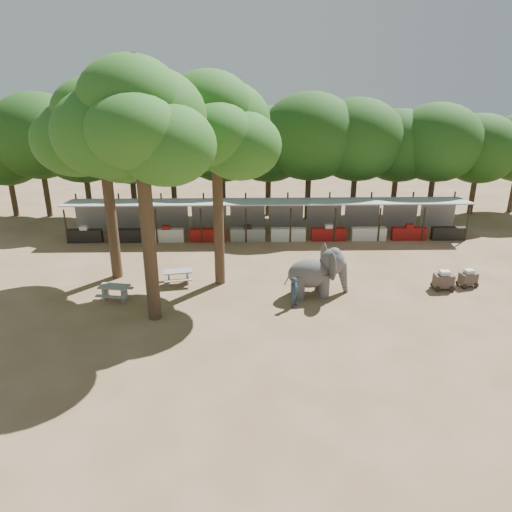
{
  "coord_description": "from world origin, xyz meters",
  "views": [
    {
      "loc": [
        -1.53,
        -19.65,
        11.79
      ],
      "look_at": [
        -1.0,
        5.0,
        2.0
      ],
      "focal_mm": 35.0,
      "sensor_mm": 36.0,
      "label": 1
    }
  ],
  "objects_px": {
    "yard_tree_back": "(213,127)",
    "cart_front": "(444,280)",
    "yard_tree_center": "(137,124)",
    "cart_back": "(468,278)",
    "picnic_table_near": "(115,291)",
    "yard_tree_left": "(100,132)",
    "picnic_table_far": "(178,275)",
    "elephant": "(318,272)",
    "handler": "(295,292)"
  },
  "relations": [
    {
      "from": "elephant",
      "to": "cart_front",
      "type": "xyz_separation_m",
      "value": [
        6.97,
        0.49,
        -0.77
      ]
    },
    {
      "from": "yard_tree_left",
      "to": "elephant",
      "type": "bearing_deg",
      "value": -13.79
    },
    {
      "from": "yard_tree_back",
      "to": "picnic_table_far",
      "type": "bearing_deg",
      "value": -173.76
    },
    {
      "from": "yard_tree_back",
      "to": "picnic_table_near",
      "type": "relative_size",
      "value": 6.39
    },
    {
      "from": "elephant",
      "to": "picnic_table_near",
      "type": "xyz_separation_m",
      "value": [
        -10.67,
        -0.38,
        -0.8
      ]
    },
    {
      "from": "yard_tree_back",
      "to": "elephant",
      "type": "xyz_separation_m",
      "value": [
        5.39,
        -1.8,
        -7.23
      ]
    },
    {
      "from": "yard_tree_center",
      "to": "cart_back",
      "type": "relative_size",
      "value": 10.38
    },
    {
      "from": "yard_tree_center",
      "to": "yard_tree_back",
      "type": "relative_size",
      "value": 1.06
    },
    {
      "from": "yard_tree_center",
      "to": "cart_back",
      "type": "bearing_deg",
      "value": 10.24
    },
    {
      "from": "picnic_table_far",
      "to": "yard_tree_back",
      "type": "bearing_deg",
      "value": -3.7
    },
    {
      "from": "elephant",
      "to": "cart_back",
      "type": "height_order",
      "value": "elephant"
    },
    {
      "from": "yard_tree_left",
      "to": "elephant",
      "type": "xyz_separation_m",
      "value": [
        11.39,
        -2.8,
        -6.89
      ]
    },
    {
      "from": "elephant",
      "to": "handler",
      "type": "relative_size",
      "value": 2.19
    },
    {
      "from": "picnic_table_far",
      "to": "cart_back",
      "type": "height_order",
      "value": "cart_back"
    },
    {
      "from": "picnic_table_near",
      "to": "cart_front",
      "type": "bearing_deg",
      "value": 12.85
    },
    {
      "from": "yard_tree_back",
      "to": "picnic_table_near",
      "type": "distance_m",
      "value": 9.85
    },
    {
      "from": "yard_tree_center",
      "to": "picnic_table_near",
      "type": "xyz_separation_m",
      "value": [
        -2.28,
        1.82,
        -8.7
      ]
    },
    {
      "from": "picnic_table_near",
      "to": "elephant",
      "type": "bearing_deg",
      "value": 12.06
    },
    {
      "from": "yard_tree_left",
      "to": "handler",
      "type": "relative_size",
      "value": 6.92
    },
    {
      "from": "yard_tree_left",
      "to": "yard_tree_back",
      "type": "relative_size",
      "value": 0.97
    },
    {
      "from": "elephant",
      "to": "handler",
      "type": "xyz_separation_m",
      "value": [
        -1.35,
        -1.34,
        -0.51
      ]
    },
    {
      "from": "picnic_table_near",
      "to": "yard_tree_left",
      "type": "bearing_deg",
      "value": 112.88
    },
    {
      "from": "yard_tree_back",
      "to": "handler",
      "type": "distance_m",
      "value": 9.29
    },
    {
      "from": "yard_tree_center",
      "to": "elephant",
      "type": "relative_size",
      "value": 3.45
    },
    {
      "from": "handler",
      "to": "cart_back",
      "type": "bearing_deg",
      "value": -46.42
    },
    {
      "from": "elephant",
      "to": "picnic_table_far",
      "type": "bearing_deg",
      "value": 159.95
    },
    {
      "from": "yard_tree_left",
      "to": "picnic_table_far",
      "type": "relative_size",
      "value": 6.24
    },
    {
      "from": "cart_front",
      "to": "picnic_table_near",
      "type": "bearing_deg",
      "value": -178.43
    },
    {
      "from": "elephant",
      "to": "picnic_table_far",
      "type": "xyz_separation_m",
      "value": [
        -7.61,
        1.56,
        -0.8
      ]
    },
    {
      "from": "elephant",
      "to": "yard_tree_center",
      "type": "bearing_deg",
      "value": -173.79
    },
    {
      "from": "cart_back",
      "to": "yard_tree_center",
      "type": "bearing_deg",
      "value": 175.36
    },
    {
      "from": "picnic_table_near",
      "to": "yard_tree_center",
      "type": "bearing_deg",
      "value": -28.7
    },
    {
      "from": "yard_tree_left",
      "to": "elephant",
      "type": "height_order",
      "value": "yard_tree_left"
    },
    {
      "from": "handler",
      "to": "picnic_table_near",
      "type": "distance_m",
      "value": 9.38
    },
    {
      "from": "handler",
      "to": "yard_tree_left",
      "type": "bearing_deg",
      "value": 98.64
    },
    {
      "from": "yard_tree_left",
      "to": "picnic_table_far",
      "type": "bearing_deg",
      "value": -18.17
    },
    {
      "from": "picnic_table_near",
      "to": "picnic_table_far",
      "type": "xyz_separation_m",
      "value": [
        3.06,
        1.93,
        -0.0
      ]
    },
    {
      "from": "picnic_table_near",
      "to": "yard_tree_back",
      "type": "bearing_deg",
      "value": 32.44
    },
    {
      "from": "yard_tree_left",
      "to": "picnic_table_near",
      "type": "height_order",
      "value": "yard_tree_left"
    },
    {
      "from": "yard_tree_center",
      "to": "picnic_table_near",
      "type": "distance_m",
      "value": 9.17
    },
    {
      "from": "yard_tree_left",
      "to": "handler",
      "type": "distance_m",
      "value": 13.15
    },
    {
      "from": "picnic_table_near",
      "to": "cart_back",
      "type": "distance_m",
      "value": 19.19
    },
    {
      "from": "yard_tree_back",
      "to": "cart_front",
      "type": "bearing_deg",
      "value": -6.02
    },
    {
      "from": "yard_tree_left",
      "to": "cart_back",
      "type": "bearing_deg",
      "value": -5.61
    },
    {
      "from": "yard_tree_left",
      "to": "cart_front",
      "type": "bearing_deg",
      "value": -7.15
    },
    {
      "from": "yard_tree_back",
      "to": "picnic_table_near",
      "type": "height_order",
      "value": "yard_tree_back"
    },
    {
      "from": "yard_tree_left",
      "to": "yard_tree_center",
      "type": "relative_size",
      "value": 0.92
    },
    {
      "from": "yard_tree_left",
      "to": "handler",
      "type": "xyz_separation_m",
      "value": [
        10.05,
        -4.14,
        -7.4
      ]
    },
    {
      "from": "picnic_table_far",
      "to": "yard_tree_left",
      "type": "bearing_deg",
      "value": 151.89
    },
    {
      "from": "picnic_table_far",
      "to": "picnic_table_near",
      "type": "bearing_deg",
      "value": -157.63
    }
  ]
}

